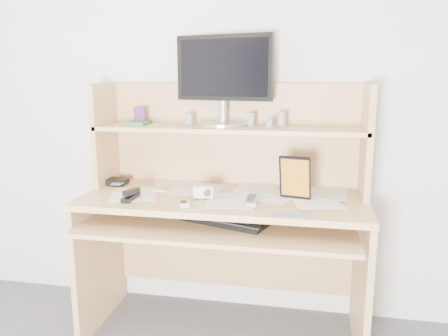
% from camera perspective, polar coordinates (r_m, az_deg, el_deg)
% --- Properties ---
extents(back_wall, '(3.60, 0.04, 2.50)m').
position_cam_1_polar(back_wall, '(2.41, 1.36, 9.86)').
color(back_wall, silver).
rests_on(back_wall, floor).
extents(desk, '(1.40, 0.70, 1.30)m').
position_cam_1_polar(desk, '(2.27, 0.28, -4.51)').
color(desk, tan).
rests_on(desk, floor).
extents(paper_clutter, '(1.32, 0.54, 0.01)m').
position_cam_1_polar(paper_clutter, '(2.17, -0.12, -3.61)').
color(paper_clutter, silver).
rests_on(paper_clutter, desk).
extents(keyboard, '(0.44, 0.28, 0.03)m').
position_cam_1_polar(keyboard, '(2.09, 0.01, -6.81)').
color(keyboard, black).
rests_on(keyboard, desk).
extents(tv_remote, '(0.07, 0.18, 0.02)m').
position_cam_1_polar(tv_remote, '(2.05, 3.54, -4.23)').
color(tv_remote, gray).
rests_on(tv_remote, paper_clutter).
extents(flip_phone, '(0.07, 0.10, 0.02)m').
position_cam_1_polar(flip_phone, '(2.01, -5.24, -4.52)').
color(flip_phone, silver).
rests_on(flip_phone, paper_clutter).
extents(stapler, '(0.04, 0.15, 0.04)m').
position_cam_1_polar(stapler, '(2.15, -12.09, -3.32)').
color(stapler, black).
rests_on(stapler, paper_clutter).
extents(wallet, '(0.12, 0.10, 0.03)m').
position_cam_1_polar(wallet, '(2.47, -13.82, -1.68)').
color(wallet, black).
rests_on(wallet, paper_clutter).
extents(sticky_note_pad, '(0.07, 0.07, 0.01)m').
position_cam_1_polar(sticky_note_pad, '(2.31, -8.11, -2.80)').
color(sticky_note_pad, yellow).
rests_on(sticky_note_pad, desk).
extents(digital_camera, '(0.10, 0.06, 0.06)m').
position_cam_1_polar(digital_camera, '(2.12, -2.77, -3.12)').
color(digital_camera, silver).
rests_on(digital_camera, paper_clutter).
extents(game_case, '(0.15, 0.05, 0.21)m').
position_cam_1_polar(game_case, '(2.10, 9.27, -1.24)').
color(game_case, black).
rests_on(game_case, paper_clutter).
extents(blue_pen, '(0.15, 0.02, 0.01)m').
position_cam_1_polar(blue_pen, '(1.89, 8.75, -5.92)').
color(blue_pen, blue).
rests_on(blue_pen, paper_clutter).
extents(card_box, '(0.07, 0.03, 0.09)m').
position_cam_1_polar(card_box, '(2.43, -10.91, 6.74)').
color(card_box, maroon).
rests_on(card_box, desk).
extents(shelf_book, '(0.13, 0.17, 0.02)m').
position_cam_1_polar(shelf_book, '(2.40, -11.28, 5.78)').
color(shelf_book, '#2E743F').
rests_on(shelf_book, desk).
extents(chip_stack_a, '(0.05, 0.05, 0.06)m').
position_cam_1_polar(chip_stack_a, '(2.33, -4.54, 6.34)').
color(chip_stack_a, black).
rests_on(chip_stack_a, desk).
extents(chip_stack_b, '(0.04, 0.04, 0.07)m').
position_cam_1_polar(chip_stack_b, '(2.27, 3.51, 6.34)').
color(chip_stack_b, white).
rests_on(chip_stack_b, desk).
extents(chip_stack_c, '(0.04, 0.04, 0.04)m').
position_cam_1_polar(chip_stack_c, '(2.18, 5.94, 5.75)').
color(chip_stack_c, black).
rests_on(chip_stack_c, desk).
extents(chip_stack_d, '(0.06, 0.06, 0.08)m').
position_cam_1_polar(chip_stack_d, '(2.25, 7.54, 6.30)').
color(chip_stack_d, white).
rests_on(chip_stack_d, desk).
extents(monitor, '(0.53, 0.27, 0.46)m').
position_cam_1_polar(monitor, '(2.32, -0.09, 11.73)').
color(monitor, '#A5A6AA').
rests_on(monitor, desk).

